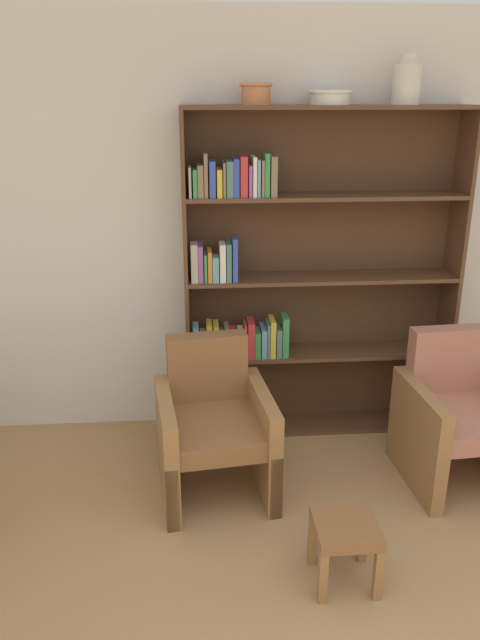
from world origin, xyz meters
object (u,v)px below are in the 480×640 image
at_px(armchair_cushioned, 459,417).
at_px(footstool, 345,535).
at_px(bookshelf, 295,285).
at_px(vase_tall, 407,83).
at_px(armchair_leather, 214,427).
at_px(bowl_copper, 256,92).
at_px(bowl_brass, 330,96).

xyz_separation_m(armchair_cushioned, footstool, (-0.89, -0.84, -0.14)).
relative_size(bookshelf, vase_tall, 7.60).
bearing_deg(vase_tall, armchair_leather, -150.85).
xyz_separation_m(vase_tall, armchair_cushioned, (0.27, -0.67, -1.90)).
bearing_deg(vase_tall, armchair_cushioned, -67.88).
xyz_separation_m(bookshelf, armchair_cushioned, (0.91, -0.69, -0.65)).
height_order(bowl_copper, bowl_brass, bowl_copper).
height_order(bowl_copper, armchair_leather, bowl_copper).
bearing_deg(bowl_brass, armchair_cushioned, -42.57).
bearing_deg(footstool, vase_tall, 67.83).
bearing_deg(armchair_cushioned, bowl_brass, -46.65).
relative_size(bowl_copper, footstool, 0.59).
bearing_deg(bookshelf, vase_tall, -1.70).
distance_m(vase_tall, footstool, 2.61).
xyz_separation_m(bookshelf, vase_tall, (0.63, -0.02, 1.25)).
bearing_deg(armchair_leather, bookshelf, -136.45).
xyz_separation_m(bowl_brass, footstool, (-0.16, -1.51, -1.96)).
xyz_separation_m(bookshelf, bowl_brass, (0.17, -0.02, 1.18)).
distance_m(bowl_copper, armchair_leather, 1.99).
xyz_separation_m(bowl_copper, armchair_cushioned, (1.18, -0.67, -1.85)).
bearing_deg(footstool, bowl_copper, 100.94).
relative_size(bookshelf, bowl_brass, 8.36).
relative_size(bookshelf, footstool, 6.50).
xyz_separation_m(bowl_copper, bowl_brass, (0.45, -0.00, -0.02)).
distance_m(armchair_cushioned, footstool, 1.23).
relative_size(bowl_copper, vase_tall, 0.69).
distance_m(bowl_brass, armchair_cushioned, 2.08).
bearing_deg(bookshelf, armchair_leather, -129.72).
relative_size(bookshelf, armchair_leather, 2.44).
xyz_separation_m(bowl_copper, footstool, (0.29, -1.51, -1.98)).
bearing_deg(armchair_leather, footstool, 118.68).
relative_size(vase_tall, armchair_leather, 0.32).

